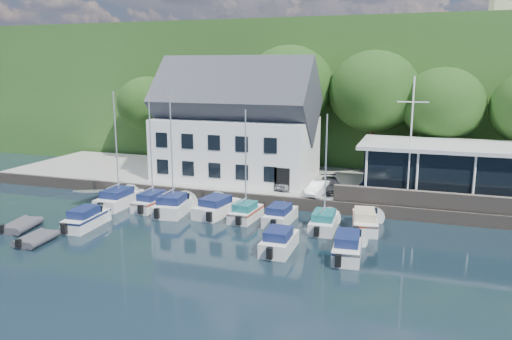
% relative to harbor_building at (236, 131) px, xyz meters
% --- Properties ---
extents(ground, '(180.00, 180.00, 0.00)m').
position_rel_harbor_building_xyz_m(ground, '(7.00, -16.50, -5.35)').
color(ground, black).
rests_on(ground, ground).
extents(quay, '(60.00, 13.00, 1.00)m').
position_rel_harbor_building_xyz_m(quay, '(7.00, 1.00, -4.85)').
color(quay, gray).
rests_on(quay, ground).
extents(quay_face, '(60.00, 0.30, 1.00)m').
position_rel_harbor_building_xyz_m(quay_face, '(7.00, -5.50, -4.85)').
color(quay_face, '#595047').
rests_on(quay_face, ground).
extents(hillside, '(160.00, 75.00, 16.00)m').
position_rel_harbor_building_xyz_m(hillside, '(7.00, 45.50, 2.65)').
color(hillside, '#2B541F').
rests_on(hillside, ground).
extents(field_patch, '(50.00, 30.00, 0.30)m').
position_rel_harbor_building_xyz_m(field_patch, '(15.00, 53.50, 10.80)').
color(field_patch, '#5A6D36').
rests_on(field_patch, hillside).
extents(harbor_building, '(14.40, 8.20, 8.70)m').
position_rel_harbor_building_xyz_m(harbor_building, '(0.00, 0.00, 0.00)').
color(harbor_building, white).
rests_on(harbor_building, quay).
extents(club_pavilion, '(13.20, 7.20, 4.10)m').
position_rel_harbor_building_xyz_m(club_pavilion, '(18.00, -0.50, -2.30)').
color(club_pavilion, black).
rests_on(club_pavilion, quay).
extents(seawall, '(18.00, 0.50, 1.20)m').
position_rel_harbor_building_xyz_m(seawall, '(19.00, -5.10, -3.75)').
color(seawall, '#595047').
rests_on(seawall, quay).
extents(gangway, '(1.20, 6.00, 1.40)m').
position_rel_harbor_building_xyz_m(gangway, '(-9.50, -7.50, -5.35)').
color(gangway, silver).
rests_on(gangway, ground).
extents(car_silver, '(2.35, 3.61, 1.14)m').
position_rel_harbor_building_xyz_m(car_silver, '(5.84, -2.73, -3.78)').
color(car_silver, '#B7B7BC').
rests_on(car_silver, quay).
extents(car_white, '(1.75, 3.48, 1.10)m').
position_rel_harbor_building_xyz_m(car_white, '(8.52, -3.94, -3.80)').
color(car_white, white).
rests_on(car_white, quay).
extents(car_dgrey, '(2.63, 4.06, 1.10)m').
position_rel_harbor_building_xyz_m(car_dgrey, '(9.29, -2.51, -3.80)').
color(car_dgrey, '#2E2E33').
rests_on(car_dgrey, quay).
extents(car_blue, '(1.99, 4.08, 1.34)m').
position_rel_harbor_building_xyz_m(car_blue, '(12.55, -2.65, -3.68)').
color(car_blue, '#2E3E8E').
rests_on(car_blue, quay).
extents(flagpole, '(2.27, 0.20, 9.45)m').
position_rel_harbor_building_xyz_m(flagpole, '(15.38, -3.72, 0.37)').
color(flagpole, white).
rests_on(flagpole, quay).
extents(tree_0, '(6.64, 6.64, 9.07)m').
position_rel_harbor_building_xyz_m(tree_0, '(-12.71, 5.98, 0.19)').
color(tree_0, '#12340F').
rests_on(tree_0, quay).
extents(tree_2, '(8.94, 8.94, 12.22)m').
position_rel_harbor_building_xyz_m(tree_2, '(3.34, 6.04, 1.76)').
color(tree_2, '#12340F').
rests_on(tree_2, quay).
extents(tree_3, '(8.53, 8.53, 11.66)m').
position_rel_harbor_building_xyz_m(tree_3, '(11.58, 6.10, 1.48)').
color(tree_3, '#12340F').
rests_on(tree_3, quay).
extents(tree_4, '(7.39, 7.39, 10.10)m').
position_rel_harbor_building_xyz_m(tree_4, '(17.74, 5.40, 0.70)').
color(tree_4, '#12340F').
rests_on(tree_4, quay).
extents(boat_r1_0, '(2.19, 6.58, 8.92)m').
position_rel_harbor_building_xyz_m(boat_r1_0, '(-6.86, -8.88, -0.89)').
color(boat_r1_0, silver).
rests_on(boat_r1_0, ground).
extents(boat_r1_1, '(2.19, 5.87, 8.58)m').
position_rel_harbor_building_xyz_m(boat_r1_1, '(-3.85, -8.69, -1.06)').
color(boat_r1_1, silver).
rests_on(boat_r1_1, ground).
extents(boat_r1_2, '(2.89, 5.83, 9.45)m').
position_rel_harbor_building_xyz_m(boat_r1_2, '(-1.64, -9.41, -0.63)').
color(boat_r1_2, silver).
rests_on(boat_r1_2, ground).
extents(boat_r1_3, '(3.09, 6.39, 1.46)m').
position_rel_harbor_building_xyz_m(boat_r1_3, '(1.65, -8.64, -4.62)').
color(boat_r1_3, silver).
rests_on(boat_r1_3, ground).
extents(boat_r1_4, '(2.04, 5.01, 8.21)m').
position_rel_harbor_building_xyz_m(boat_r1_4, '(4.18, -9.13, -1.25)').
color(boat_r1_4, silver).
rests_on(boat_r1_4, ground).
extents(boat_r1_5, '(2.01, 5.47, 1.40)m').
position_rel_harbor_building_xyz_m(boat_r1_5, '(6.81, -9.07, -4.65)').
color(boat_r1_5, silver).
rests_on(boat_r1_5, ground).
extents(boat_r1_6, '(2.04, 5.60, 8.21)m').
position_rel_harbor_building_xyz_m(boat_r1_6, '(10.10, -9.49, -1.24)').
color(boat_r1_6, silver).
rests_on(boat_r1_6, ground).
extents(boat_r1_7, '(2.63, 6.12, 1.44)m').
position_rel_harbor_building_xyz_m(boat_r1_7, '(12.78, -8.57, -4.63)').
color(boat_r1_7, silver).
rests_on(boat_r1_7, ground).
extents(boat_r2_0, '(2.04, 5.85, 1.45)m').
position_rel_harbor_building_xyz_m(boat_r2_0, '(-5.92, -14.32, -4.63)').
color(boat_r2_0, silver).
rests_on(boat_r2_0, ground).
extents(boat_r2_3, '(1.90, 5.11, 1.45)m').
position_rel_harbor_building_xyz_m(boat_r2_3, '(8.27, -14.44, -4.63)').
color(boat_r2_3, silver).
rests_on(boat_r2_3, ground).
extents(boat_r2_4, '(2.22, 6.28, 1.48)m').
position_rel_harbor_building_xyz_m(boat_r2_4, '(12.39, -13.93, -4.61)').
color(boat_r2_4, silver).
rests_on(boat_r2_4, ground).
extents(dinghy_0, '(2.45, 3.45, 0.74)m').
position_rel_harbor_building_xyz_m(dinghy_0, '(-9.89, -16.23, -4.98)').
color(dinghy_0, '#39393E').
rests_on(dinghy_0, ground).
extents(dinghy_1, '(1.99, 3.08, 0.69)m').
position_rel_harbor_building_xyz_m(dinghy_1, '(-6.93, -18.10, -5.00)').
color(dinghy_1, '#39393E').
rests_on(dinghy_1, ground).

